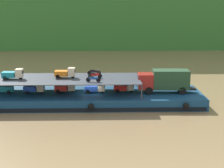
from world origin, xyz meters
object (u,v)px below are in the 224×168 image
mini_truck_lower_aft (35,88)px  mini_truck_lower_mid (65,87)px  motorcycle_upper_port (93,79)px  mini_truck_lower_bow (124,87)px  mini_truck_lower_fore (95,88)px  mini_truck_lower_stern (2,88)px  motorcycle_upper_stbd (94,72)px  covered_lorry (165,80)px  motorcycle_upper_centre (95,75)px  mini_truck_upper_mid (65,73)px  mini_truck_upper_stern (13,74)px  cargo_barge (92,98)px

mini_truck_lower_aft → mini_truck_lower_mid: same height
motorcycle_upper_port → mini_truck_lower_bow: bearing=32.2°
mini_truck_lower_fore → motorcycle_upper_port: (-0.20, -2.24, 1.74)m
mini_truck_lower_aft → mini_truck_lower_stern: bearing=178.8°
motorcycle_upper_stbd → mini_truck_lower_bow: bearing=-23.9°
covered_lorry → motorcycle_upper_centre: size_ratio=4.15×
mini_truck_upper_mid → mini_truck_upper_stern: bearing=-174.8°
mini_truck_lower_bow → motorcycle_upper_port: bearing=-147.8°
cargo_barge → mini_truck_lower_aft: 7.85m
mini_truck_lower_mid → motorcycle_upper_centre: 4.42m
cargo_barge → mini_truck_upper_stern: bearing=-178.9°
cargo_barge → mini_truck_lower_bow: mini_truck_lower_bow is taller
mini_truck_lower_stern → mini_truck_upper_mid: size_ratio=0.99×
mini_truck_upper_mid → motorcycle_upper_stbd: bearing=25.7°
mini_truck_lower_mid → mini_truck_upper_stern: bearing=-174.8°
cargo_barge → mini_truck_lower_fore: size_ratio=10.73×
mini_truck_lower_aft → mini_truck_upper_mid: 4.63m
mini_truck_lower_mid → cargo_barge: bearing=-6.5°
covered_lorry → mini_truck_upper_mid: (-13.39, 0.49, 1.00)m
covered_lorry → motorcycle_upper_centre: (-9.42, 0.10, 0.74)m
mini_truck_lower_stern → mini_truck_lower_bow: same height
mini_truck_lower_stern → cargo_barge: bearing=-1.0°
motorcycle_upper_centre → motorcycle_upper_stbd: 2.23m
covered_lorry → mini_truck_lower_bow: size_ratio=2.86×
mini_truck_lower_mid → mini_truck_lower_stern: bearing=-178.6°
mini_truck_upper_mid → motorcycle_upper_centre: size_ratio=1.47×
motorcycle_upper_port → motorcycle_upper_stbd: 4.44m
mini_truck_lower_aft → motorcycle_upper_stbd: motorcycle_upper_stbd is taller
mini_truck_lower_stern → mini_truck_lower_aft: (4.32, -0.09, 0.00)m
covered_lorry → motorcycle_upper_port: (-9.59, -2.12, 0.74)m
cargo_barge → mini_truck_lower_stern: size_ratio=10.74×
mini_truck_lower_fore → motorcycle_upper_port: motorcycle_upper_port is taller
mini_truck_lower_aft → motorcycle_upper_port: (7.97, -2.31, 1.74)m
mini_truck_lower_stern → motorcycle_upper_port: bearing=-11.1°
mini_truck_lower_aft → mini_truck_lower_mid: bearing=4.1°
mini_truck_lower_stern → mini_truck_lower_mid: size_ratio=1.00×
covered_lorry → mini_truck_lower_aft: covered_lorry is taller
covered_lorry → mini_truck_lower_mid: bearing=177.9°
mini_truck_lower_mid → mini_truck_lower_fore: (4.07, -0.36, 0.00)m
mini_truck_lower_aft → mini_truck_lower_fore: size_ratio=1.01×
mini_truck_lower_stern → mini_truck_lower_aft: size_ratio=0.99×
covered_lorry → mini_truck_lower_mid: 13.51m
mini_truck_lower_fore → mini_truck_upper_mid: bearing=174.8°
mini_truck_lower_aft → motorcycle_upper_centre: 8.32m
cargo_barge → motorcycle_upper_stbd: bearing=83.5°
motorcycle_upper_stbd → cargo_barge: bearing=-96.5°
motorcycle_upper_centre → motorcycle_upper_stbd: size_ratio=1.00×
mini_truck_lower_aft → mini_truck_upper_mid: bearing=4.0°
covered_lorry → mini_truck_lower_bow: 5.56m
mini_truck_lower_aft → motorcycle_upper_port: size_ratio=1.47×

